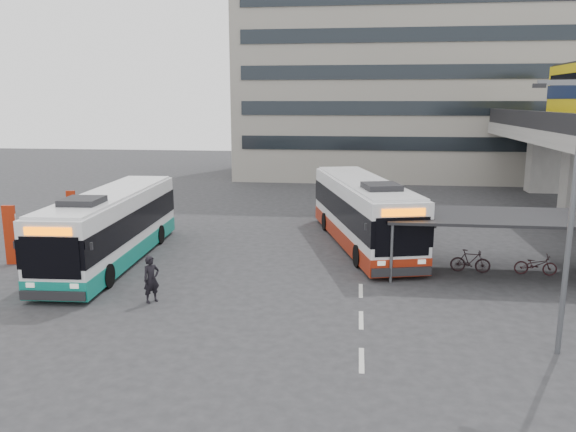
# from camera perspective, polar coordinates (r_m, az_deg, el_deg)

# --- Properties ---
(ground) EXTENTS (120.00, 120.00, 0.00)m
(ground) POSITION_cam_1_polar(r_m,az_deg,el_deg) (22.27, 0.91, -7.34)
(ground) COLOR #28282B
(ground) RESTS_ON ground
(bike_shelter) EXTENTS (10.00, 4.00, 2.54)m
(bike_shelter) POSITION_cam_1_polar(r_m,az_deg,el_deg) (25.36, 21.06, -1.92)
(bike_shelter) COLOR #595B60
(bike_shelter) RESTS_ON ground
(office_block) EXTENTS (30.00, 15.00, 25.00)m
(office_block) POSITION_cam_1_polar(r_m,az_deg,el_deg) (57.30, 11.26, 16.71)
(office_block) COLOR gray
(office_block) RESTS_ON ground
(road_markings) EXTENTS (0.15, 7.60, 0.01)m
(road_markings) POSITION_cam_1_polar(r_m,az_deg,el_deg) (19.35, 7.44, -10.44)
(road_markings) COLOR beige
(road_markings) RESTS_ON ground
(bus_main) EXTENTS (5.63, 12.41, 3.59)m
(bus_main) POSITION_cam_1_polar(r_m,az_deg,el_deg) (28.71, 7.61, 0.34)
(bus_main) COLOR white
(bus_main) RESTS_ON ground
(bus_teal) EXTENTS (3.14, 11.76, 3.44)m
(bus_teal) POSITION_cam_1_polar(r_m,az_deg,el_deg) (26.76, -17.43, -1.08)
(bus_teal) COLOR white
(bus_teal) RESTS_ON ground
(pedestrian) EXTENTS (0.73, 0.75, 1.74)m
(pedestrian) POSITION_cam_1_polar(r_m,az_deg,el_deg) (21.14, -13.72, -6.25)
(pedestrian) COLOR black
(pedestrian) RESTS_ON ground
(lamp_post) EXTENTS (1.37, 0.41, 7.82)m
(lamp_post) POSITION_cam_1_polar(r_m,az_deg,el_deg) (17.38, 26.63, 1.16)
(lamp_post) COLOR #595B60
(lamp_post) RESTS_ON ground
(sign_totem_mid) EXTENTS (0.58, 0.26, 2.69)m
(sign_totem_mid) POSITION_cam_1_polar(r_m,az_deg,el_deg) (28.02, -26.35, -1.65)
(sign_totem_mid) COLOR #A12209
(sign_totem_mid) RESTS_ON ground
(sign_totem_north) EXTENTS (0.51, 0.25, 2.36)m
(sign_totem_north) POSITION_cam_1_polar(r_m,az_deg,el_deg) (33.44, -21.11, 0.48)
(sign_totem_north) COLOR #A12209
(sign_totem_north) RESTS_ON ground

